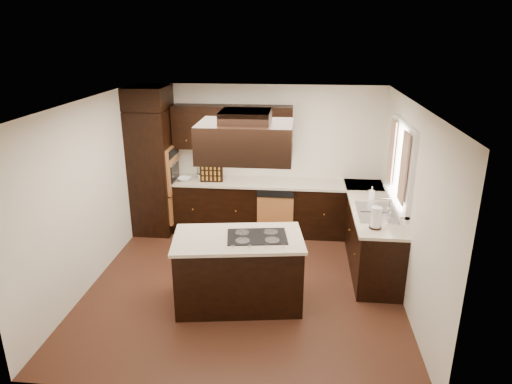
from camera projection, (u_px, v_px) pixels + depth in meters
floor at (245, 284)px, 6.35m from camera, size 4.20×4.20×0.02m
ceiling at (243, 102)px, 5.51m from camera, size 4.20×4.20×0.02m
wall_back at (259, 158)px, 7.91m from camera, size 4.20×0.02×2.50m
wall_front at (213, 284)px, 3.95m from camera, size 4.20×0.02×2.50m
wall_left at (88, 194)px, 6.13m from camera, size 0.02×4.20×2.50m
wall_right at (410, 206)px, 5.73m from camera, size 0.02×4.20×2.50m
oven_column at (153, 172)px, 7.76m from camera, size 0.65×0.75×2.12m
wall_oven_face at (173, 169)px, 7.71m from camera, size 0.05×0.62×0.78m
base_cabinets_back at (259, 208)px, 7.89m from camera, size 2.93×0.60×0.88m
base_cabinets_right at (370, 234)px, 6.87m from camera, size 0.60×2.40×0.88m
countertop_back at (259, 183)px, 7.72m from camera, size 2.93×0.63×0.04m
countertop_right at (372, 205)px, 6.72m from camera, size 0.63×2.40×0.04m
upper_cabinets at (232, 127)px, 7.60m from camera, size 2.00×0.34×0.72m
dishwasher_front at (275, 217)px, 7.60m from camera, size 0.60×0.05×0.72m
window_frame at (401, 163)px, 6.12m from camera, size 0.06×1.32×1.12m
window_pane at (404, 163)px, 6.11m from camera, size 0.00×1.20×1.00m
curtain_left at (404, 168)px, 5.71m from camera, size 0.02×0.34×0.90m
curtain_right at (392, 152)px, 6.50m from camera, size 0.02×0.34×0.90m
sink_rim at (376, 212)px, 6.38m from camera, size 0.52×0.84×0.01m
island at (239, 272)px, 5.78m from camera, size 1.65×1.06×0.88m
island_top at (238, 239)px, 5.63m from camera, size 1.71×1.12×0.04m
cooktop at (257, 237)px, 5.63m from camera, size 0.79×0.59×0.01m
range_hood at (246, 141)px, 5.10m from camera, size 1.05×0.72×0.42m
hood_duct at (245, 117)px, 5.01m from camera, size 0.55×0.50×0.13m
blender_base at (201, 177)px, 7.81m from camera, size 0.15×0.15×0.10m
blender_pitcher at (200, 166)px, 7.75m from camera, size 0.13×0.13×0.26m
spice_rack at (211, 172)px, 7.66m from camera, size 0.39×0.13×0.32m
mixing_bowl at (185, 179)px, 7.75m from camera, size 0.24×0.24×0.06m
soap_bottle at (372, 193)px, 6.88m from camera, size 0.09×0.09×0.19m
paper_towel at (376, 218)px, 5.83m from camera, size 0.16×0.16×0.29m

